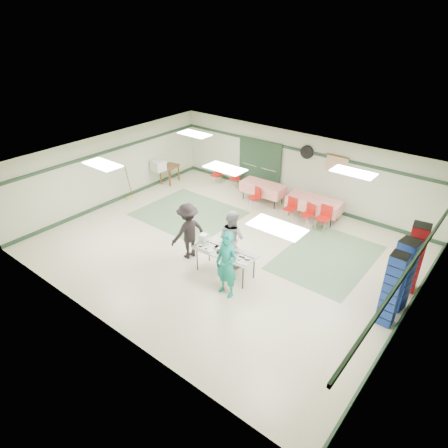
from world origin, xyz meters
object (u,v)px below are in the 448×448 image
Objects in this scene: dining_table_b at (263,188)px; chair_b at (291,206)px; chair_loose_a at (235,176)px; serving_table at (225,253)px; crate_stack_blue_a at (402,275)px; printer_table at (169,169)px; broom at (129,182)px; chair_loose_b at (217,173)px; crate_stack_blue_b at (392,290)px; chair_d at (256,195)px; volunteer_teal at (227,265)px; dining_table_a at (314,204)px; chair_a at (309,212)px; chair_c at (325,215)px; office_printer at (158,166)px; crate_stack_red at (414,258)px; volunteer_grey at (232,238)px; volunteer_dark at (188,231)px.

dining_table_b is 2.14× the size of chair_b.
serving_table is at bearing -70.24° from chair_loose_a.
printer_table is at bearing 168.27° from crate_stack_blue_a.
crate_stack_blue_a is at bearing -28.37° from dining_table_b.
dining_table_b is 5.24m from broom.
dining_table_b is at bearing -7.09° from chair_loose_b.
crate_stack_blue_a is 10.53m from printer_table.
crate_stack_blue_b reaches higher than broom.
chair_b is 1.02× the size of chair_d.
volunteer_teal is at bearing -79.62° from chair_b.
serving_table is 4.69m from dining_table_a.
chair_a is 4.88m from chair_loose_b.
chair_c is 7.57m from broom.
dining_table_b is at bearing -30.46° from chair_loose_a.
volunteer_teal is 1.08× the size of dining_table_b.
chair_a is 0.58m from chair_c.
printer_table is 0.69m from office_printer.
chair_b is 0.41× the size of crate_stack_red.
volunteer_grey is at bearing -100.89° from dining_table_a.
volunteer_dark is 4.97m from dining_table_a.
chair_loose_a is at bearing -145.26° from volunteer_dark.
dining_table_a is 0.88m from chair_c.
serving_table is 2.35× the size of chair_loose_a.
volunteer_dark is at bearing -114.25° from dining_table_a.
volunteer_dark is at bearing -155.96° from crate_stack_red.
serving_table is at bearing -148.69° from crate_stack_red.
chair_c is 0.93× the size of printer_table.
crate_stack_blue_a is 0.74m from crate_stack_blue_b.
crate_stack_red is at bearing 17.54° from broom.
chair_c reaches higher than dining_table_b.
volunteer_dark is at bearing -51.09° from printer_table.
dining_table_a is 2.18× the size of chair_c.
broom is (-6.70, 2.29, -0.22)m from volunteer_teal.
volunteer_teal is 3.99m from crate_stack_blue_b.
crate_stack_blue_a is at bearing -21.91° from chair_loose_b.
crate_stack_blue_a is at bearing -90.00° from crate_stack_red.
office_printer is at bearing -157.29° from chair_a.
dining_table_b is (-1.65, 4.10, -0.29)m from volunteer_grey.
chair_b is at bearing 144.54° from crate_stack_blue_b.
chair_a reaches higher than printer_table.
volunteer_dark is at bearing -82.39° from chair_loose_a.
broom reaches higher than chair_d.
volunteer_grey is at bearing 105.86° from serving_table.
dining_table_b is (-2.44, 5.34, -0.37)m from volunteer_teal.
chair_d reaches higher than dining_table_a.
chair_d is 6.55m from crate_stack_blue_a.
printer_table is at bearing -175.45° from chair_c.
crate_stack_red is (3.68, 3.25, 0.05)m from volunteer_teal.
volunteer_dark is at bearing -60.00° from chair_loose_b.
chair_a is at bearing 167.38° from volunteer_dark.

